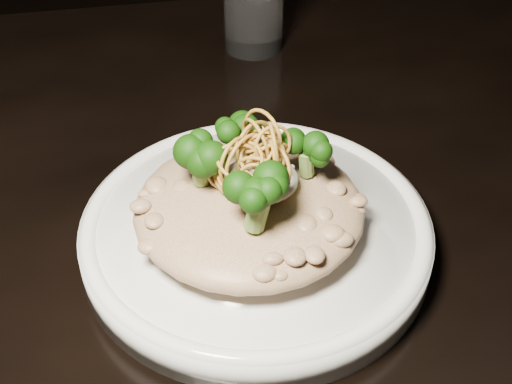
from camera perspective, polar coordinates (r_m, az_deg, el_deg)
table at (r=0.64m, az=7.92°, el=-6.34°), size 1.10×0.80×0.75m
plate at (r=0.53m, az=0.00°, el=-3.47°), size 0.26×0.26×0.03m
risotto at (r=0.50m, az=-0.57°, el=-1.29°), size 0.16×0.16×0.04m
broccoli at (r=0.48m, az=-0.45°, el=2.60°), size 0.11×0.11×0.04m
cheese at (r=0.49m, az=0.37°, el=1.04°), size 0.05×0.05×0.01m
shallots at (r=0.48m, az=-0.19°, el=3.40°), size 0.05×0.05×0.03m
drinking_glass at (r=0.77m, az=-0.19°, el=15.12°), size 0.07×0.07×0.11m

